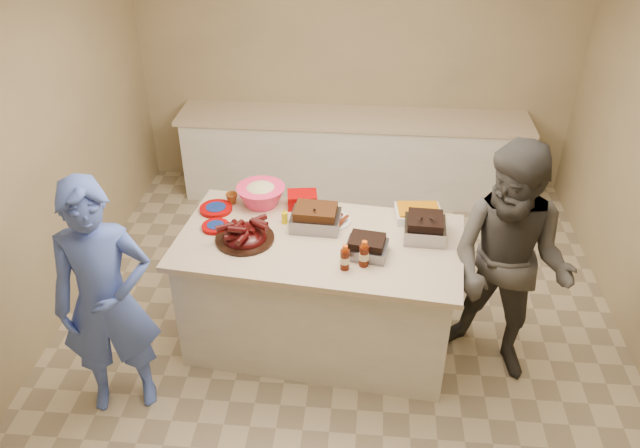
# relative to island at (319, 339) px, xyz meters

# --- Properties ---
(room) EXTENTS (4.50, 5.00, 2.70)m
(room) POSITION_rel_island_xyz_m (0.14, 0.11, 0.00)
(room) COLOR tan
(room) RESTS_ON ground
(back_counter) EXTENTS (3.60, 0.64, 0.90)m
(back_counter) POSITION_rel_island_xyz_m (0.14, 2.31, 0.45)
(back_counter) COLOR silver
(back_counter) RESTS_ON ground
(island) EXTENTS (2.11, 1.26, 0.95)m
(island) POSITION_rel_island_xyz_m (0.00, 0.00, 0.00)
(island) COLOR silver
(island) RESTS_ON ground
(rib_platter) EXTENTS (0.43, 0.43, 0.17)m
(rib_platter) POSITION_rel_island_xyz_m (-0.52, -0.05, 0.95)
(rib_platter) COLOR #3F0808
(rib_platter) RESTS_ON island
(pulled_pork_tray) EXTENTS (0.36, 0.28, 0.11)m
(pulled_pork_tray) POSITION_rel_island_xyz_m (-0.04, 0.16, 0.95)
(pulled_pork_tray) COLOR #47230F
(pulled_pork_tray) RESTS_ON island
(brisket_tray) EXTENTS (0.31, 0.27, 0.08)m
(brisket_tray) POSITION_rel_island_xyz_m (0.34, -0.15, 0.95)
(brisket_tray) COLOR black
(brisket_tray) RESTS_ON island
(roasting_pan) EXTENTS (0.30, 0.30, 0.11)m
(roasting_pan) POSITION_rel_island_xyz_m (0.74, 0.10, 0.95)
(roasting_pan) COLOR gray
(roasting_pan) RESTS_ON island
(coleslaw_bowl) EXTENTS (0.41, 0.41, 0.26)m
(coleslaw_bowl) POSITION_rel_island_xyz_m (-0.49, 0.44, 0.95)
(coleslaw_bowl) COLOR #F52D5E
(coleslaw_bowl) RESTS_ON island
(sausage_plate) EXTENTS (0.38, 0.38, 0.05)m
(sausage_plate) POSITION_rel_island_xyz_m (0.07, 0.25, 0.95)
(sausage_plate) COLOR silver
(sausage_plate) RESTS_ON island
(mac_cheese_dish) EXTENTS (0.35, 0.27, 0.09)m
(mac_cheese_dish) POSITION_rel_island_xyz_m (0.71, 0.35, 0.95)
(mac_cheese_dish) COLOR orange
(mac_cheese_dish) RESTS_ON island
(bbq_bottle_a) EXTENTS (0.07, 0.07, 0.18)m
(bbq_bottle_a) POSITION_rel_island_xyz_m (0.20, -0.32, 0.95)
(bbq_bottle_a) COLOR #451104
(bbq_bottle_a) RESTS_ON island
(bbq_bottle_b) EXTENTS (0.07, 0.07, 0.19)m
(bbq_bottle_b) POSITION_rel_island_xyz_m (0.32, -0.27, 0.95)
(bbq_bottle_b) COLOR #451104
(bbq_bottle_b) RESTS_ON island
(mustard_bottle) EXTENTS (0.05, 0.05, 0.12)m
(mustard_bottle) POSITION_rel_island_xyz_m (-0.27, 0.19, 0.95)
(mustard_bottle) COLOR yellow
(mustard_bottle) RESTS_ON island
(sauce_bowl) EXTENTS (0.15, 0.06, 0.14)m
(sauce_bowl) POSITION_rel_island_xyz_m (-0.12, 0.16, 0.95)
(sauce_bowl) COLOR silver
(sauce_bowl) RESTS_ON island
(plate_stack_large) EXTENTS (0.27, 0.27, 0.03)m
(plate_stack_large) POSITION_rel_island_xyz_m (-0.82, 0.32, 0.95)
(plate_stack_large) COLOR #910101
(plate_stack_large) RESTS_ON island
(plate_stack_small) EXTENTS (0.22, 0.22, 0.03)m
(plate_stack_small) POSITION_rel_island_xyz_m (-0.76, 0.08, 0.95)
(plate_stack_small) COLOR #910101
(plate_stack_small) RESTS_ON island
(plastic_cup) EXTENTS (0.10, 0.09, 0.09)m
(plastic_cup) POSITION_rel_island_xyz_m (-0.72, 0.44, 0.95)
(plastic_cup) COLOR brown
(plastic_cup) RESTS_ON island
(basket_stack) EXTENTS (0.24, 0.20, 0.11)m
(basket_stack) POSITION_rel_island_xyz_m (-0.17, 0.45, 0.95)
(basket_stack) COLOR #910101
(basket_stack) RESTS_ON island
(guest_blue) EXTENTS (1.10, 1.85, 0.42)m
(guest_blue) POSITION_rel_island_xyz_m (-1.30, -0.70, 0.00)
(guest_blue) COLOR #4C69D6
(guest_blue) RESTS_ON ground
(guest_gray) EXTENTS (1.66, 2.00, 0.68)m
(guest_gray) POSITION_rel_island_xyz_m (1.30, -0.14, 0.00)
(guest_gray) COLOR #484641
(guest_gray) RESTS_ON ground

